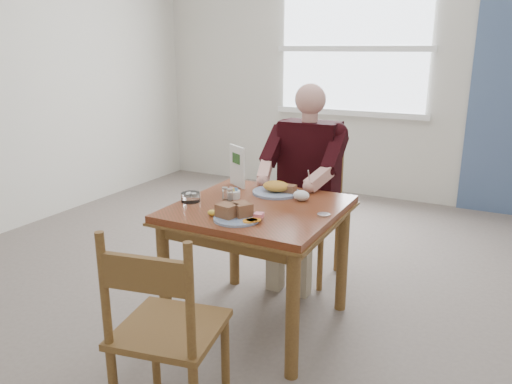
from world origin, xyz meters
The scene contains 16 objects.
floor centered at (0.00, 0.00, 0.00)m, with size 6.00×6.00×0.00m, color #665952.
wall_back centered at (0.00, 3.00, 1.40)m, with size 5.50×5.50×0.00m, color beige.
lemon_wedge centered at (-0.13, -0.28, 0.77)m, with size 0.06×0.04×0.03m, color yellow.
napkin centered at (0.18, 0.19, 0.78)m, with size 0.10×0.08×0.06m, color white.
metal_dish centered at (0.39, 0.00, 0.75)m, with size 0.07×0.07×0.01m, color silver.
window centered at (-0.40, 2.97, 1.60)m, with size 1.72×0.04×1.42m.
table centered at (0.00, 0.00, 0.64)m, with size 0.92×0.92×0.75m.
chair_far centered at (0.00, 0.80, 0.48)m, with size 0.42×0.42×0.95m.
chair_near centered at (0.06, -0.96, 0.48)m, with size 0.49×0.49×0.95m.
diner centered at (0.00, 0.71, 0.81)m, with size 0.53×0.56×1.39m.
near_plate centered at (0.01, -0.27, 0.78)m, with size 0.31×0.31×0.08m.
far_plate centered at (-0.01, 0.26, 0.78)m, with size 0.30×0.30×0.08m.
caddy centered at (-0.20, 0.05, 0.77)m, with size 0.10×0.10×0.06m.
shakers centered at (-0.20, 0.00, 0.79)m, with size 0.08×0.06×0.08m.
creamer centered at (-0.38, -0.12, 0.78)m, with size 0.14×0.14×0.05m.
menu centered at (-0.31, 0.30, 0.88)m, with size 0.16×0.11×0.26m.
Camera 1 is at (1.24, -2.41, 1.61)m, focal length 35.00 mm.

